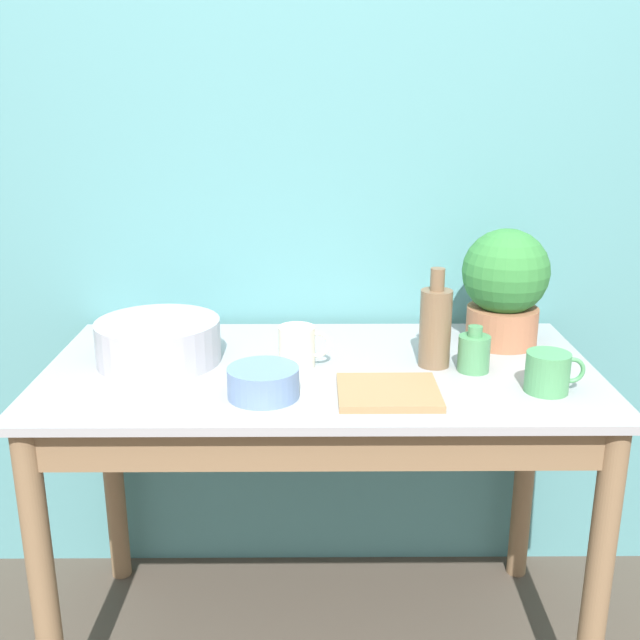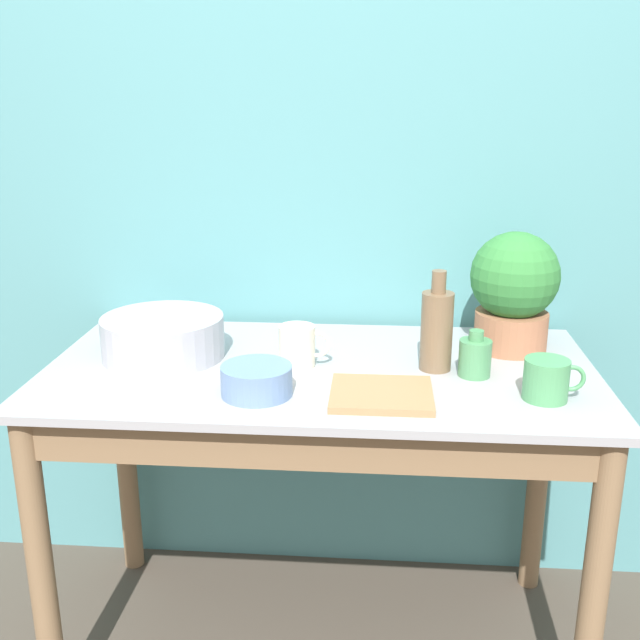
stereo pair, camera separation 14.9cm
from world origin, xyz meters
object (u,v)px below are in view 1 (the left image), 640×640
bowl_wash_large (158,341)px  mug_green (548,372)px  bottle_short (474,352)px  tray_board (388,392)px  bottle_tall (435,326)px  bowl_small_blue (263,382)px  potted_plant (505,285)px  mug_cream (298,346)px

bowl_wash_large → mug_green: bearing=-12.5°
bottle_short → mug_green: 0.19m
mug_green → tray_board: mug_green is taller
bowl_wash_large → bottle_tall: 0.69m
bowl_small_blue → bowl_wash_large: bearing=140.5°
bottle_short → mug_green: (0.14, -0.13, -0.00)m
mug_green → tray_board: (-0.36, -0.02, -0.04)m
bottle_short → tray_board: (-0.22, -0.15, -0.04)m
potted_plant → tray_board: bearing=-133.4°
bottle_short → bowl_small_blue: 0.52m
potted_plant → tray_board: potted_plant is taller
bowl_small_blue → tray_board: bearing=0.7°
bowl_wash_large → tray_board: bearing=-22.0°
bowl_wash_large → tray_board: (0.55, -0.22, -0.05)m
bowl_small_blue → bottle_tall: bearing=25.4°
bottle_tall → bowl_small_blue: size_ratio=1.54×
mug_green → tray_board: bearing=-176.6°
bowl_wash_large → bottle_short: 0.78m
mug_green → mug_cream: (-0.57, 0.17, 0.01)m
potted_plant → tray_board: size_ratio=1.38×
tray_board → potted_plant: bearing=46.6°
bottle_tall → bottle_short: bearing=-22.7°
bowl_wash_large → bowl_small_blue: size_ratio=1.93×
bottle_tall → bottle_short: (0.09, -0.04, -0.06)m
bottle_tall → mug_cream: 0.34m
bowl_wash_large → bottle_tall: bearing=-2.9°
potted_plant → bottle_short: (-0.12, -0.20, -0.12)m
bottle_tall → bottle_short: size_ratio=2.18×
bottle_short → bowl_small_blue: bearing=-162.6°
bottle_short → mug_cream: size_ratio=0.88×
potted_plant → mug_cream: potted_plant is taller
bowl_wash_large → mug_cream: 0.35m
mug_cream → bottle_tall: bearing=0.4°
potted_plant → bowl_wash_large: potted_plant is taller
mug_cream → bowl_small_blue: size_ratio=0.80×
potted_plant → mug_cream: 0.58m
bowl_small_blue → tray_board: (0.28, 0.00, -0.03)m
mug_green → mug_cream: 0.59m
potted_plant → bowl_small_blue: 0.72m
mug_green → bowl_small_blue: (-0.64, -0.02, -0.01)m
potted_plant → bottle_tall: 0.27m
bottle_short → bowl_small_blue: size_ratio=0.71×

